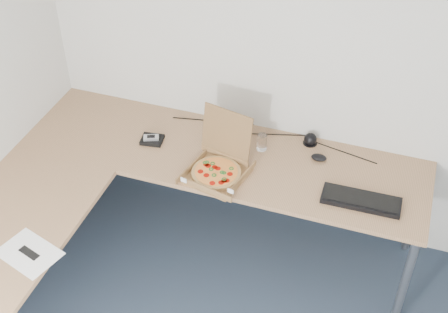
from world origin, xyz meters
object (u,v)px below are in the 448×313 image
at_px(desk, 146,191).
at_px(pizza_box, 217,169).
at_px(drinking_glass, 262,142).
at_px(wallet, 152,140).
at_px(keyboard, 361,200).

relative_size(desk, pizza_box, 6.61).
bearing_deg(desk, pizza_box, 34.78).
height_order(drinking_glass, wallet, drinking_glass).
height_order(desk, keyboard, keyboard).
bearing_deg(pizza_box, drinking_glass, 71.50).
relative_size(desk, keyboard, 5.69).
bearing_deg(drinking_glass, wallet, -167.66).
xyz_separation_m(keyboard, wallet, (-1.33, 0.13, -0.00)).
xyz_separation_m(pizza_box, drinking_glass, (0.18, 0.31, 0.01)).
bearing_deg(wallet, pizza_box, -26.18).
distance_m(drinking_glass, wallet, 0.69).
bearing_deg(pizza_box, desk, -133.00).
bearing_deg(desk, keyboard, 13.12).
bearing_deg(wallet, desk, -79.45).
xyz_separation_m(drinking_glass, keyboard, (0.66, -0.27, -0.04)).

